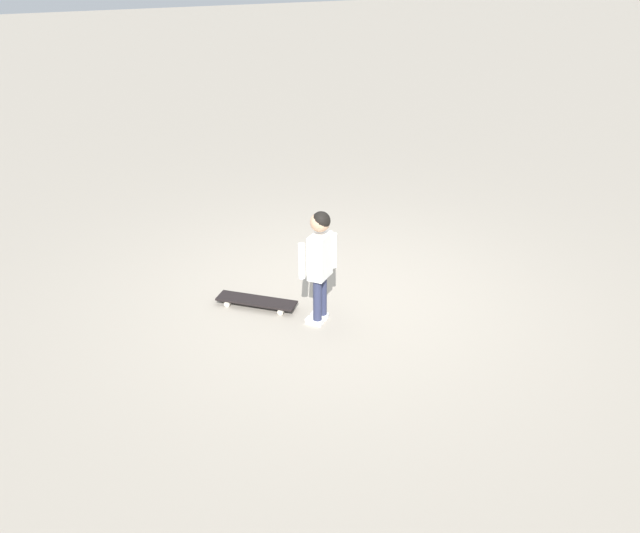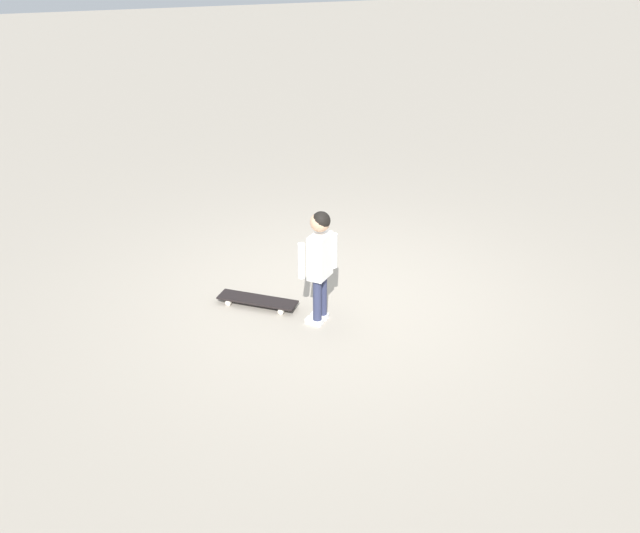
{
  "view_description": "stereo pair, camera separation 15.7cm",
  "coord_description": "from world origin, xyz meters",
  "views": [
    {
      "loc": [
        -2.31,
        -5.66,
        3.28
      ],
      "look_at": [
        -0.31,
        -0.39,
        0.55
      ],
      "focal_mm": 40.57,
      "sensor_mm": 36.0,
      "label": 1
    },
    {
      "loc": [
        -2.16,
        -5.71,
        3.28
      ],
      "look_at": [
        -0.31,
        -0.39,
        0.55
      ],
      "focal_mm": 40.57,
      "sensor_mm": 36.0,
      "label": 2
    }
  ],
  "objects": [
    {
      "name": "ground_plane",
      "position": [
        0.0,
        0.0,
        0.0
      ],
      "size": [
        50.0,
        50.0,
        0.0
      ],
      "primitive_type": "plane",
      "color": "#9E9384"
    },
    {
      "name": "skateboard",
      "position": [
        -0.77,
        0.07,
        0.06
      ],
      "size": [
        0.71,
        0.61,
        0.07
      ],
      "color": "black",
      "rests_on": "ground"
    },
    {
      "name": "child_person",
      "position": [
        -0.31,
        -0.39,
        0.66
      ],
      "size": [
        0.39,
        0.28,
        1.06
      ],
      "color": "#2D3351",
      "rests_on": "ground"
    }
  ]
}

